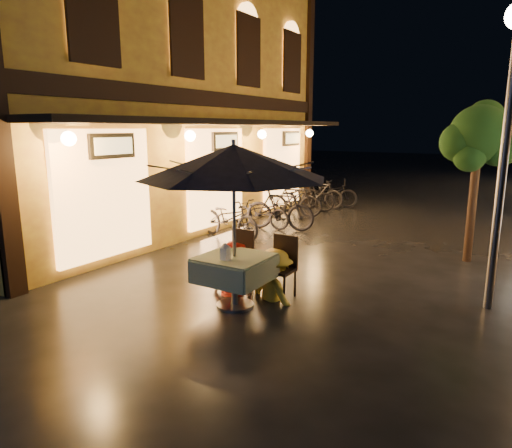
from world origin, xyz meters
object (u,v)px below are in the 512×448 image
Objects in this scene: patio_umbrella at (234,162)px; person_orange at (233,242)px; bicycle_0 at (229,218)px; streetlamp_near at (510,105)px; person_yellow at (275,250)px; cafe_table at (235,269)px; table_lantern at (225,250)px.

person_orange is at bearing 127.00° from patio_umbrella.
patio_umbrella is 1.47× the size of bicycle_0.
person_orange is at bearing -134.93° from bicycle_0.
person_yellow is at bearing -155.70° from streetlamp_near.
streetlamp_near is at bearing -96.40° from bicycle_0.
cafe_table is 0.64× the size of person_yellow.
person_orange is (-0.39, 0.51, -1.33)m from patio_umbrella.
person_yellow is 4.13m from bicycle_0.
streetlamp_near reaches higher than patio_umbrella.
patio_umbrella is at bearing 122.64° from person_orange.
streetlamp_near is 6.48m from bicycle_0.
streetlamp_near is 3.83m from person_yellow.
person_yellow is at bearing -126.03° from bicycle_0.
bicycle_0 reaches higher than cafe_table.
table_lantern is at bearing -90.00° from cafe_table.
cafe_table is at bearing -123.69° from patio_umbrella.
table_lantern is 4.56m from bicycle_0.
person_yellow is at bearing 60.31° from cafe_table.
streetlamp_near is 4.27× the size of cafe_table.
streetlamp_near is 4.41m from person_orange.
table_lantern reaches higher than bicycle_0.
cafe_table is (-3.23, -1.90, -2.33)m from streetlamp_near.
table_lantern is (-3.23, -2.13, -2.00)m from streetlamp_near.
streetlamp_near is 2.27× the size of bicycle_0.
cafe_table is at bearing -149.54° from streetlamp_near.
person_yellow reaches higher than cafe_table.
patio_umbrella is 1.25m from table_lantern.
bicycle_0 is (-2.56, 3.52, -1.66)m from patio_umbrella.
bicycle_0 is at bearing 126.05° from cafe_table.
streetlamp_near is 4.42m from cafe_table.
patio_umbrella reaches higher than table_lantern.
patio_umbrella is at bearing -134.76° from bicycle_0.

